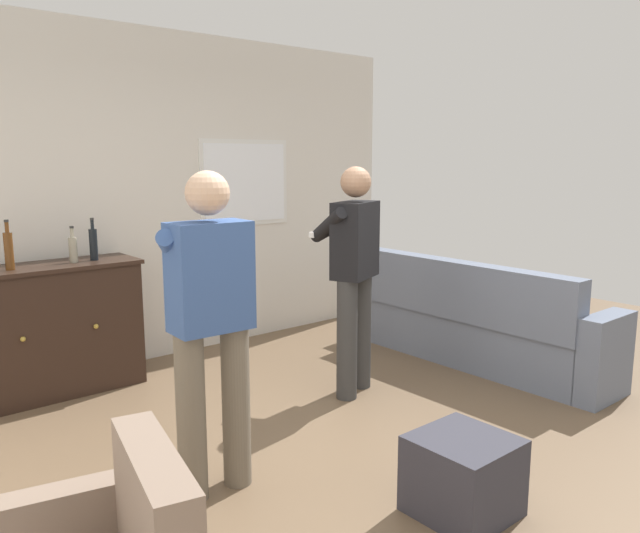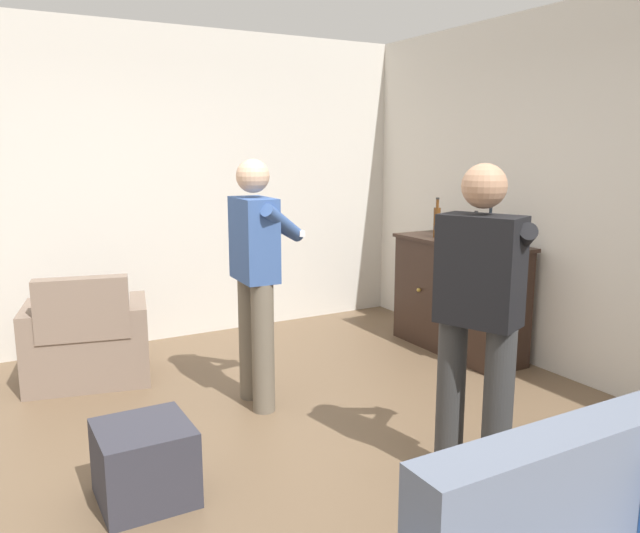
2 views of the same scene
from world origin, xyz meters
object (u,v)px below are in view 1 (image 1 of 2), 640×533
at_px(sideboard_cabinet, 51,330).
at_px(person_standing_right, 353,269).
at_px(person_standing_left, 210,318).
at_px(bottle_spirits_clear, 93,243).
at_px(bottle_wine_green, 9,250).
at_px(ottoman, 463,476).
at_px(bottle_liquor_amber, 73,248).
at_px(couch, 471,325).

xyz_separation_m(sideboard_cabinet, person_standing_right, (1.72, -1.42, 0.45)).
bearing_deg(person_standing_right, person_standing_left, -159.88).
xyz_separation_m(sideboard_cabinet, bottle_spirits_clear, (0.35, -0.02, 0.61)).
bearing_deg(bottle_wine_green, ottoman, -66.22).
relative_size(ottoman, person_standing_right, 0.27).
distance_m(bottle_liquor_amber, ottoman, 3.17).
height_order(couch, sideboard_cabinet, sideboard_cabinet).
bearing_deg(couch, person_standing_right, 172.25).
distance_m(bottle_wine_green, bottle_liquor_amber, 0.45).
distance_m(bottle_spirits_clear, ottoman, 3.15).
distance_m(bottle_liquor_amber, person_standing_right, 2.07).
distance_m(bottle_wine_green, person_standing_left, 1.98).
bearing_deg(ottoman, bottle_wine_green, 113.78).
bearing_deg(sideboard_cabinet, person_standing_left, -84.05).
bearing_deg(bottle_wine_green, bottle_spirits_clear, 3.82).
height_order(bottle_wine_green, bottle_spirits_clear, bottle_wine_green).
bearing_deg(sideboard_cabinet, bottle_wine_green, -166.94).
bearing_deg(couch, person_standing_left, -171.92).
distance_m(bottle_spirits_clear, person_standing_left, 1.97).
relative_size(sideboard_cabinet, ottoman, 2.86).
xyz_separation_m(bottle_liquor_amber, person_standing_right, (1.53, -1.39, -0.14)).
xyz_separation_m(couch, ottoman, (-1.92, -1.37, -0.14)).
relative_size(couch, bottle_wine_green, 6.98).
distance_m(couch, bottle_liquor_amber, 3.25).
relative_size(bottle_wine_green, person_standing_right, 0.21).
xyz_separation_m(bottle_liquor_amber, bottle_spirits_clear, (0.15, 0.00, 0.02)).
xyz_separation_m(person_standing_left, person_standing_right, (1.52, 0.56, 0.00)).
distance_m(bottle_spirits_clear, person_standing_right, 1.97).
bearing_deg(ottoman, bottle_spirits_clear, 102.99).
relative_size(couch, sideboard_cabinet, 1.88).
height_order(ottoman, person_standing_right, person_standing_right).
bearing_deg(bottle_spirits_clear, person_standing_left, -94.20).
xyz_separation_m(bottle_liquor_amber, ottoman, (0.83, -2.93, -0.88)).
relative_size(bottle_wine_green, bottle_liquor_amber, 1.29).
height_order(couch, person_standing_right, person_standing_right).
relative_size(bottle_wine_green, bottle_spirits_clear, 1.09).
xyz_separation_m(sideboard_cabinet, person_standing_left, (0.21, -1.97, 0.45)).
bearing_deg(person_standing_right, sideboard_cabinet, 140.55).
bearing_deg(bottle_liquor_amber, couch, -29.56).
distance_m(ottoman, person_standing_right, 1.84).
xyz_separation_m(bottle_spirits_clear, person_standing_left, (-0.14, -1.96, -0.17)).
bearing_deg(bottle_spirits_clear, couch, -31.08).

